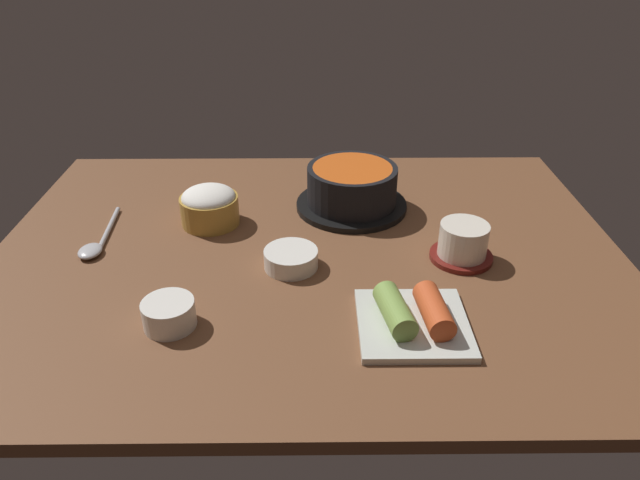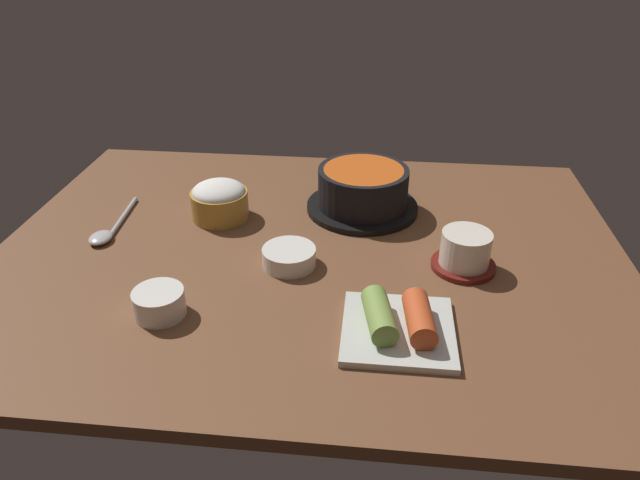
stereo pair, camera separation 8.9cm
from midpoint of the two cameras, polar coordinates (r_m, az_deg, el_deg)
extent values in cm
cube|color=brown|center=(92.92, -3.99, -1.59)|extent=(100.00, 76.00, 2.00)
cylinder|color=black|center=(104.83, 0.68, 3.41)|extent=(19.88, 19.88, 1.05)
cylinder|color=black|center=(103.10, 0.69, 5.35)|extent=(15.91, 15.91, 6.81)
cylinder|color=#D15619|center=(101.82, 0.70, 6.94)|extent=(14.00, 14.00, 0.60)
cylinder|color=#B78C38|center=(101.48, -13.27, 2.81)|extent=(9.89, 9.89, 4.93)
ellipsoid|color=white|center=(100.39, -13.43, 4.05)|extent=(9.10, 9.10, 3.46)
cylinder|color=maroon|center=(91.47, 11.00, -1.67)|extent=(9.69, 9.69, 0.80)
cylinder|color=silver|center=(89.94, 11.19, -0.06)|extent=(7.44, 7.44, 5.17)
cylinder|color=#C6D18C|center=(88.83, 11.33, 1.21)|extent=(6.32, 6.32, 0.40)
cylinder|color=white|center=(87.73, -5.78, -1.93)|extent=(8.18, 8.18, 2.84)
cylinder|color=#B73323|center=(87.14, -5.82, -1.31)|extent=(6.71, 6.71, 0.50)
cube|color=silver|center=(76.42, 5.82, -8.34)|extent=(14.34, 14.34, 1.00)
cylinder|color=#7A9E47|center=(74.82, 3.98, -7.05)|extent=(5.04, 9.11, 3.46)
cylinder|color=#C64C23|center=(75.37, 7.82, -6.98)|extent=(4.31, 8.91, 3.46)
cylinder|color=white|center=(79.27, -17.80, -7.05)|extent=(6.88, 6.88, 3.68)
cylinder|color=#386B2D|center=(78.38, -17.98, -6.15)|extent=(5.64, 5.64, 0.50)
cylinder|color=#B7B7BC|center=(105.02, -22.39, 0.90)|extent=(1.90, 15.00, 0.80)
ellipsoid|color=#B7B7BC|center=(99.15, -24.10, -1.07)|extent=(3.60, 4.68, 1.26)
camera|label=1|loc=(0.04, -92.86, -1.68)|focal=32.56mm
camera|label=2|loc=(0.04, 87.14, 1.68)|focal=32.56mm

